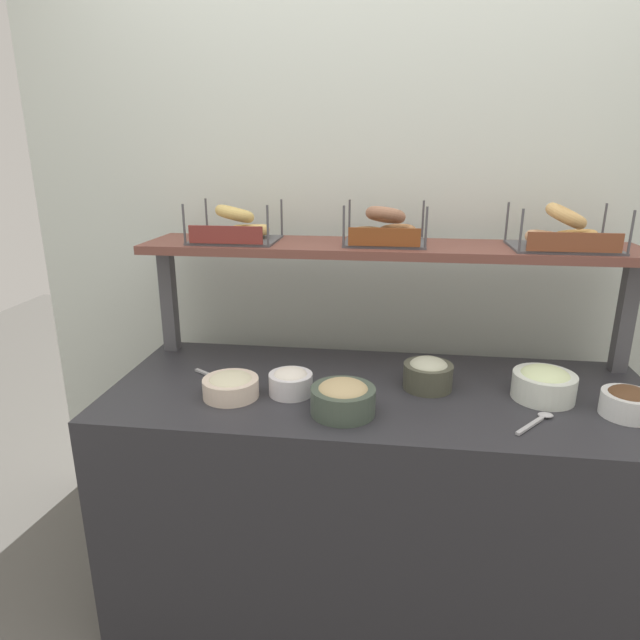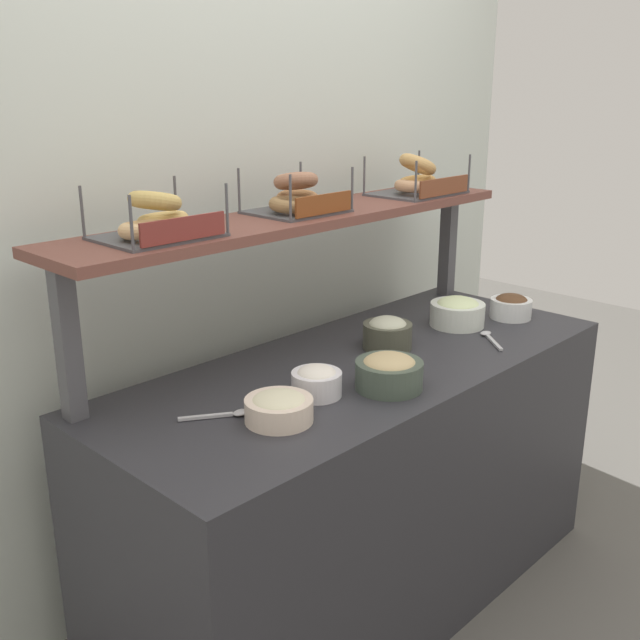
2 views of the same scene
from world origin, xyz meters
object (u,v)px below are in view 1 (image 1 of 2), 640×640
Objects in this scene: bowl_scallion_spread at (544,382)px; serving_spoon_by_edge at (218,378)px; serving_spoon_near_plate at (539,420)px; bagel_basket_everything at (384,230)px; bowl_tuna_salad at (428,373)px; bowl_potato_salad at (231,385)px; bowl_chocolate_spread at (628,402)px; bowl_cream_cheese at (291,381)px; bowl_hummus at (343,398)px; bagel_basket_sesame at (563,234)px; bagel_basket_plain at (235,229)px.

bowl_scallion_spread is 1.20× the size of serving_spoon_by_edge.
serving_spoon_near_plate and serving_spoon_by_edge have the same top height.
serving_spoon_near_plate is 0.80m from bagel_basket_everything.
bowl_tuna_salad reaches higher than serving_spoon_near_plate.
bowl_chocolate_spread reaches higher than bowl_potato_salad.
bowl_cream_cheese is at bearing -174.35° from bowl_scallion_spread.
serving_spoon_by_edge is at bearing 164.48° from bowl_cream_cheese.
bowl_scallion_spread is at bearing -4.13° from bowl_tuna_salad.
bowl_chocolate_spread is 0.92m from bagel_basket_everything.
bowl_hummus is (0.18, -0.11, 0.01)m from bowl_cream_cheese.
bowl_potato_salad reaches higher than serving_spoon_by_edge.
bowl_scallion_spread is at bearing 17.19° from bowl_hummus.
bagel_basket_sesame reaches higher than bowl_scallion_spread.
bowl_cream_cheese is 0.79× the size of bowl_potato_salad.
serving_spoon_by_edge is at bearing 124.24° from bowl_potato_salad.
bagel_basket_everything reaches higher than serving_spoon_near_plate.
bowl_chocolate_spread is at bearing -67.54° from bagel_basket_sesame.
bowl_chocolate_spread is 0.83m from bowl_hummus.
bagel_basket_sesame is (0.59, -0.03, 0.00)m from bagel_basket_everything.
serving_spoon_near_plate is at bearing -32.60° from bowl_tuna_salad.
bowl_tuna_salad is 0.48× the size of bagel_basket_sesame.
serving_spoon_near_plate is 1.01m from serving_spoon_by_edge.
serving_spoon_near_plate is at bearing -9.31° from serving_spoon_by_edge.
bowl_tuna_salad is 0.52m from bagel_basket_everything.
bowl_cream_cheese is 0.60m from bagel_basket_plain.
serving_spoon_near_plate is at bearing -106.38° from bowl_scallion_spread.
bowl_tuna_salad is 1.06× the size of bowl_chocolate_spread.
bowl_potato_salad is (-0.18, -0.04, -0.00)m from bowl_cream_cheese.
bowl_scallion_spread is 1.05m from serving_spoon_by_edge.
bowl_hummus is at bearing -147.52° from bagel_basket_sesame.
bowl_tuna_salad reaches higher than bowl_chocolate_spread.
bowl_scallion_spread is 1.00× the size of bowl_hummus.
serving_spoon_near_plate is 1.18m from bagel_basket_plain.
bowl_tuna_salad is at bearing 13.41° from bowl_cream_cheese.
bagel_basket_everything is at bearing 153.02° from bowl_chocolate_spread.
bowl_hummus is 1.19× the size of serving_spoon_by_edge.
bowl_cream_cheese is at bearing 147.93° from bowl_hummus.
bowl_chocolate_spread reaches higher than serving_spoon_by_edge.
bowl_scallion_spread is 0.66× the size of bagel_basket_everything.
bowl_potato_salad is at bearing 177.12° from serving_spoon_near_plate.
bagel_basket_everything is 0.87× the size of bagel_basket_sesame.
bagel_basket_sesame reaches higher than bowl_tuna_salad.
bowl_potato_salad is 1.19m from bagel_basket_sesame.
serving_spoon_by_edge is at bearing -177.51° from bowl_tuna_salad.
bowl_chocolate_spread is (1.18, 0.03, 0.01)m from bowl_potato_salad.
bowl_scallion_spread is 1.09× the size of bowl_potato_salad.
bowl_chocolate_spread is at bearing 1.39° from bowl_potato_salad.
bagel_basket_everything is (-0.73, 0.37, 0.43)m from bowl_chocolate_spread.
bowl_scallion_spread reaches higher than bowl_chocolate_spread.
bagel_basket_sesame reaches higher than serving_spoon_by_edge.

